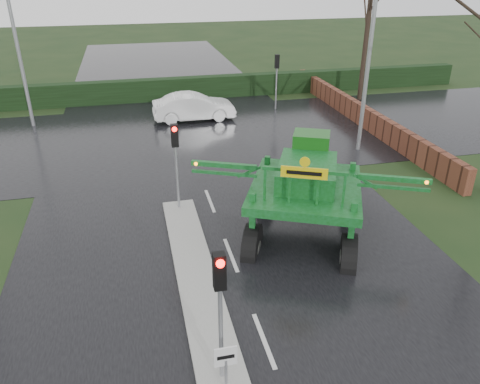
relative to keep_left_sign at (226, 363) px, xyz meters
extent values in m
plane|color=black|center=(1.30, 1.50, -1.06)|extent=(140.00, 140.00, 0.00)
cube|color=black|center=(1.30, 11.50, -1.05)|extent=(14.00, 80.00, 0.02)
cube|color=black|center=(1.30, 17.50, -1.05)|extent=(80.00, 12.00, 0.02)
cube|color=gray|center=(0.00, 4.50, -0.97)|extent=(1.20, 10.00, 0.16)
cube|color=black|center=(1.30, 25.50, -0.31)|extent=(44.00, 0.90, 1.50)
cube|color=#592D1E|center=(11.80, 17.50, -0.46)|extent=(0.40, 20.00, 1.20)
cylinder|color=gray|center=(0.00, 0.00, -0.41)|extent=(0.07, 0.07, 1.00)
cube|color=silver|center=(0.00, 0.00, 0.19)|extent=(0.50, 0.04, 0.50)
cube|color=black|center=(0.00, -0.02, 0.19)|extent=(0.38, 0.01, 0.10)
cylinder|color=gray|center=(0.00, 0.50, 0.69)|extent=(0.10, 0.10, 3.50)
cube|color=black|center=(0.00, 0.50, 2.04)|extent=(0.26, 0.22, 0.85)
sphere|color=#FF0C07|center=(0.00, 0.37, 2.32)|extent=(0.18, 0.18, 0.18)
cylinder|color=gray|center=(0.00, 9.00, 0.69)|extent=(0.10, 0.10, 3.50)
cube|color=black|center=(0.00, 9.00, 2.04)|extent=(0.26, 0.22, 0.85)
sphere|color=#FF0C07|center=(0.00, 8.87, 2.32)|extent=(0.18, 0.18, 0.18)
cylinder|color=gray|center=(7.80, 21.50, 0.69)|extent=(0.10, 0.10, 3.50)
cube|color=black|center=(7.80, 21.50, 2.04)|extent=(0.26, 0.22, 0.85)
sphere|color=#FF0C07|center=(7.80, 21.63, 2.32)|extent=(0.18, 0.18, 0.18)
cylinder|color=gray|center=(9.80, 13.50, 3.94)|extent=(0.20, 0.20, 10.00)
cylinder|color=gray|center=(-7.20, 21.50, 3.94)|extent=(0.20, 0.20, 10.00)
cylinder|color=black|center=(14.30, 22.50, 3.94)|extent=(0.32, 0.32, 10.00)
cylinder|color=black|center=(1.30, 7.82, -0.17)|extent=(1.18, 1.81, 1.77)
cylinder|color=#595B56|center=(1.30, 7.82, -0.17)|extent=(0.73, 0.78, 0.62)
cube|color=#0C480E|center=(1.30, 7.82, 0.93)|extent=(0.26, 0.26, 2.03)
cylinder|color=black|center=(4.20, 6.48, -0.17)|extent=(1.18, 1.81, 1.77)
cylinder|color=#595B56|center=(4.20, 6.48, -0.17)|extent=(0.73, 0.78, 0.62)
cube|color=#0C480E|center=(4.20, 6.48, 0.93)|extent=(0.26, 0.26, 2.03)
cylinder|color=black|center=(-0.03, 4.93, -0.17)|extent=(1.18, 1.81, 1.77)
cylinder|color=#595B56|center=(-0.03, 4.93, -0.17)|extent=(0.73, 0.78, 0.62)
cube|color=#0C480E|center=(-0.03, 4.93, 0.93)|extent=(0.26, 0.26, 2.03)
cylinder|color=black|center=(2.86, 3.59, -0.17)|extent=(1.18, 1.81, 1.77)
cylinder|color=#595B56|center=(2.86, 3.59, -0.17)|extent=(0.73, 0.78, 0.62)
cube|color=#0C480E|center=(2.86, 3.59, 0.93)|extent=(0.26, 0.26, 2.03)
cube|color=#0C480E|center=(2.08, 5.70, 1.51)|extent=(5.15, 5.41, 0.31)
cube|color=#0C480E|center=(2.16, 5.86, 1.99)|extent=(2.88, 3.23, 0.80)
cube|color=#145213|center=(2.90, 7.47, 2.30)|extent=(1.65, 1.52, 1.15)
cube|color=#0C480E|center=(1.49, 4.42, 2.79)|extent=(2.45, 1.21, 0.11)
cube|color=#0C480E|center=(-0.64, 6.57, 2.30)|extent=(2.16, 1.11, 0.16)
sphere|color=orange|center=(-1.56, 6.90, 2.30)|extent=(0.12, 0.12, 0.12)
cube|color=#0C480E|center=(4.51, 4.20, 2.30)|extent=(2.16, 1.11, 0.16)
sphere|color=orange|center=(5.35, 3.71, 2.30)|extent=(0.12, 0.12, 0.12)
cube|color=#DBC00B|center=(1.34, 4.10, 2.88)|extent=(1.31, 0.64, 0.35)
cube|color=black|center=(1.34, 4.10, 2.88)|extent=(0.97, 0.45, 0.12)
cylinder|color=#DBC00B|center=(1.34, 4.10, 3.23)|extent=(0.30, 0.17, 0.32)
imported|color=white|center=(2.26, 20.42, -1.06)|extent=(4.93, 1.75, 1.62)
camera|label=1|loc=(-1.39, -7.20, 7.72)|focal=35.00mm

